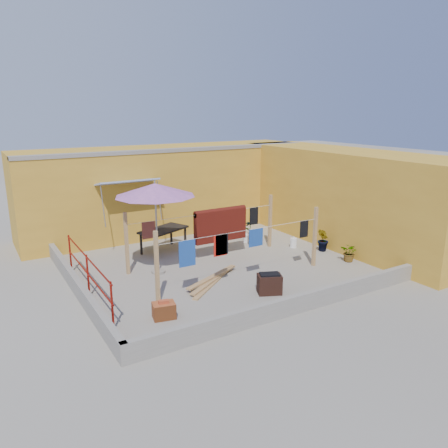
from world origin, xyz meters
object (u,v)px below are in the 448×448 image
(white_basin, at_px, (303,300))
(patio_umbrella, at_px, (155,190))
(outdoor_table, at_px, (163,231))
(plant_back_a, at_px, (224,225))
(water_jug_a, at_px, (246,238))
(brick_stack, at_px, (164,310))
(water_jug_b, at_px, (293,243))
(green_hose, at_px, (222,231))
(brazier, at_px, (269,284))

(white_basin, bearing_deg, patio_umbrella, 121.76)
(outdoor_table, height_order, plant_back_a, outdoor_table)
(patio_umbrella, relative_size, water_jug_a, 8.25)
(brick_stack, bearing_deg, white_basin, -16.33)
(water_jug_b, relative_size, green_hose, 0.64)
(plant_back_a, bearing_deg, outdoor_table, -166.08)
(patio_umbrella, xyz_separation_m, brazier, (1.87, -2.81, -2.14))
(outdoor_table, relative_size, water_jug_a, 5.49)
(brazier, height_order, plant_back_a, plant_back_a)
(patio_umbrella, relative_size, outdoor_table, 1.50)
(outdoor_table, bearing_deg, brazier, -78.52)
(white_basin, bearing_deg, water_jug_b, 53.30)
(patio_umbrella, bearing_deg, green_hose, 36.15)
(water_jug_b, bearing_deg, plant_back_a, 115.24)
(white_basin, height_order, water_jug_a, water_jug_a)
(patio_umbrella, height_order, green_hose, patio_umbrella)
(brick_stack, xyz_separation_m, green_hose, (4.75, 5.45, -0.15))
(brazier, height_order, water_jug_a, brazier)
(brick_stack, height_order, water_jug_a, brick_stack)
(brick_stack, relative_size, green_hose, 0.97)
(green_hose, bearing_deg, white_basin, -103.33)
(brazier, xyz_separation_m, green_hose, (1.90, 5.56, -0.22))
(water_jug_b, height_order, plant_back_a, plant_back_a)
(brick_stack, xyz_separation_m, plant_back_a, (4.64, 5.14, 0.17))
(white_basin, bearing_deg, brazier, 114.81)
(patio_umbrella, distance_m, white_basin, 4.89)
(water_jug_a, bearing_deg, brick_stack, -140.76)
(water_jug_b, distance_m, green_hose, 3.10)
(outdoor_table, bearing_deg, water_jug_a, -10.34)
(patio_umbrella, bearing_deg, water_jug_a, 17.90)
(outdoor_table, xyz_separation_m, plant_back_a, (2.72, 0.67, -0.33))
(outdoor_table, bearing_deg, water_jug_b, -25.85)
(brick_stack, height_order, brazier, brazier)
(water_jug_a, relative_size, plant_back_a, 0.47)
(outdoor_table, height_order, water_jug_a, outdoor_table)
(outdoor_table, height_order, water_jug_b, outdoor_table)
(brazier, bearing_deg, patio_umbrella, 123.66)
(patio_umbrella, bearing_deg, water_jug_b, -1.60)
(outdoor_table, relative_size, brazier, 2.55)
(outdoor_table, distance_m, plant_back_a, 2.82)
(water_jug_a, distance_m, green_hose, 1.52)
(patio_umbrella, distance_m, water_jug_b, 5.36)
(water_jug_a, height_order, green_hose, water_jug_a)
(patio_umbrella, xyz_separation_m, outdoor_table, (0.94, 1.77, -1.72))
(white_basin, distance_m, water_jug_b, 4.38)
(plant_back_a, bearing_deg, brazier, -108.80)
(outdoor_table, xyz_separation_m, green_hose, (2.83, 0.99, -0.64))
(patio_umbrella, xyz_separation_m, water_jug_a, (3.84, 1.24, -2.26))
(patio_umbrella, relative_size, water_jug_b, 7.37)
(brazier, bearing_deg, water_jug_a, 64.08)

